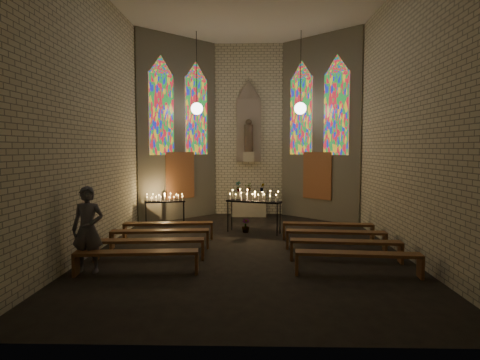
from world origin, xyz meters
name	(u,v)px	position (x,y,z in m)	size (l,w,h in m)	color
floor	(247,247)	(0.00, 0.00, 0.00)	(12.00, 12.00, 0.00)	black
room	(248,121)	(0.00, 3.37, 3.72)	(8.22, 12.43, 7.00)	beige
altar	(248,204)	(0.00, 5.45, 0.50)	(1.40, 0.60, 1.00)	#B5AE94
flower_vase_left	(238,186)	(-0.41, 5.37, 1.21)	(0.22, 0.15, 0.42)	#4C723F
flower_vase_center	(249,187)	(0.01, 5.49, 1.17)	(0.31, 0.27, 0.35)	#4C723F
flower_vase_right	(262,187)	(0.55, 5.51, 1.17)	(0.19, 0.15, 0.34)	#4C723F
aisle_flower_pot	(246,226)	(-0.08, 2.05, 0.22)	(0.25, 0.25, 0.45)	#4C723F
votive_stand_left	(165,199)	(-3.00, 3.47, 0.90)	(1.47, 0.69, 1.05)	black
votive_stand_right	(254,198)	(0.19, 1.98, 1.13)	(1.83, 1.01, 1.31)	black
pew_left_0	(168,226)	(-2.39, 0.95, 0.42)	(2.68, 0.61, 0.51)	brown
pew_right_0	(328,226)	(2.39, 0.95, 0.42)	(2.68, 0.61, 0.51)	brown
pew_left_1	(160,233)	(-2.39, -0.25, 0.42)	(2.68, 0.61, 0.51)	brown
pew_right_1	(336,234)	(2.39, -0.25, 0.42)	(2.68, 0.61, 0.51)	brown
pew_left_2	(150,243)	(-2.39, -1.45, 0.42)	(2.68, 0.61, 0.51)	brown
pew_right_2	(345,244)	(2.39, -1.45, 0.42)	(2.68, 0.61, 0.51)	brown
pew_left_3	(137,255)	(-2.39, -2.65, 0.42)	(2.68, 0.61, 0.51)	brown
pew_right_3	(358,257)	(2.39, -2.65, 0.42)	(2.68, 0.61, 0.51)	brown
visitor	(88,229)	(-3.50, -2.52, 0.96)	(0.70, 0.46, 1.91)	#4E4E58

